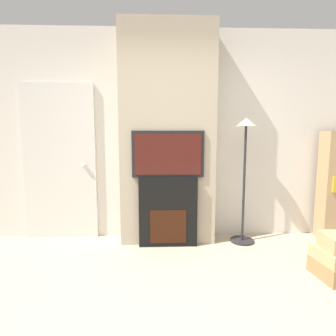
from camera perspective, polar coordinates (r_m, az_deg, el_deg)
wall_back at (r=3.48m, az=-0.20°, el=7.07°), size 6.00×0.06×2.70m
chimney_breast at (r=3.29m, az=-0.10°, el=7.08°), size 1.17×0.33×2.70m
fireplace at (r=3.25m, az=0.00°, el=-9.48°), size 0.71×0.15×0.85m
television at (r=3.13m, az=0.00°, el=3.03°), size 0.86×0.07×0.56m
floor_lamp at (r=3.37m, az=16.39°, el=1.73°), size 0.30×0.30×1.56m
entry_door at (r=3.68m, az=-22.50°, el=1.15°), size 0.93×0.09×2.01m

